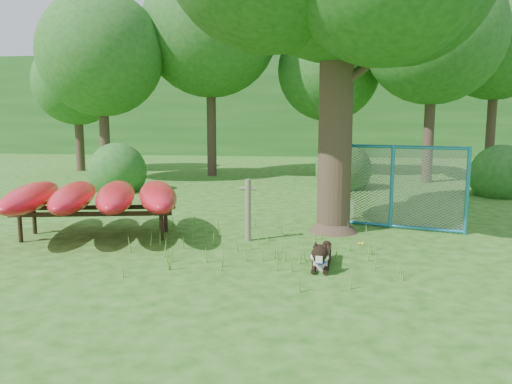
# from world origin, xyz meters

# --- Properties ---
(ground) EXTENTS (80.00, 80.00, 0.00)m
(ground) POSITION_xyz_m (0.00, 0.00, 0.00)
(ground) COLOR #1E5110
(ground) RESTS_ON ground
(wooden_post) EXTENTS (0.32, 0.12, 1.15)m
(wooden_post) POSITION_xyz_m (-0.02, 1.74, 0.61)
(wooden_post) COLOR #665E4C
(wooden_post) RESTS_ON ground
(kayak_rack) EXTENTS (3.90, 3.48, 1.02)m
(kayak_rack) POSITION_xyz_m (-2.95, 1.64, 0.78)
(kayak_rack) COLOR black
(kayak_rack) RESTS_ON ground
(husky_dog) EXTENTS (0.32, 1.09, 0.48)m
(husky_dog) POSITION_xyz_m (1.34, 0.22, 0.17)
(husky_dog) COLOR black
(husky_dog) RESTS_ON ground
(fence_section) EXTENTS (2.84, 0.94, 2.87)m
(fence_section) POSITION_xyz_m (2.75, 3.19, 0.86)
(fence_section) COLOR teal
(fence_section) RESTS_ON ground
(wildflower_clump) EXTENTS (0.10, 0.09, 0.22)m
(wildflower_clump) POSITION_xyz_m (1.99, 1.01, 0.18)
(wildflower_clump) COLOR #57912F
(wildflower_clump) RESTS_ON ground
(bg_tree_a) EXTENTS (4.40, 4.40, 6.70)m
(bg_tree_a) POSITION_xyz_m (-6.50, 10.00, 4.48)
(bg_tree_a) COLOR #37281E
(bg_tree_a) RESTS_ON ground
(bg_tree_b) EXTENTS (5.20, 5.20, 8.22)m
(bg_tree_b) POSITION_xyz_m (-3.00, 12.00, 5.61)
(bg_tree_b) COLOR #37281E
(bg_tree_b) RESTS_ON ground
(bg_tree_c) EXTENTS (4.00, 4.00, 6.12)m
(bg_tree_c) POSITION_xyz_m (1.50, 13.00, 4.11)
(bg_tree_c) COLOR #37281E
(bg_tree_c) RESTS_ON ground
(bg_tree_d) EXTENTS (4.80, 4.80, 7.50)m
(bg_tree_d) POSITION_xyz_m (5.00, 11.00, 5.08)
(bg_tree_d) COLOR #37281E
(bg_tree_d) RESTS_ON ground
(bg_tree_e) EXTENTS (4.60, 4.60, 7.55)m
(bg_tree_e) POSITION_xyz_m (8.00, 14.00, 5.23)
(bg_tree_e) COLOR #37281E
(bg_tree_e) RESTS_ON ground
(bg_tree_f) EXTENTS (3.60, 3.60, 5.55)m
(bg_tree_f) POSITION_xyz_m (-9.00, 13.00, 3.73)
(bg_tree_f) COLOR #37281E
(bg_tree_f) RESTS_ON ground
(shrub_left) EXTENTS (1.80, 1.80, 1.80)m
(shrub_left) POSITION_xyz_m (-5.00, 7.50, 0.00)
(shrub_left) COLOR #1D561B
(shrub_left) RESTS_ON ground
(shrub_right) EXTENTS (1.80, 1.80, 1.80)m
(shrub_right) POSITION_xyz_m (6.50, 8.00, 0.00)
(shrub_right) COLOR #1D561B
(shrub_right) RESTS_ON ground
(shrub_mid) EXTENTS (1.80, 1.80, 1.80)m
(shrub_mid) POSITION_xyz_m (2.00, 9.00, 0.00)
(shrub_mid) COLOR #1D561B
(shrub_mid) RESTS_ON ground
(wooded_hillside) EXTENTS (80.00, 12.00, 6.00)m
(wooded_hillside) POSITION_xyz_m (0.00, 28.00, 3.00)
(wooded_hillside) COLOR #1D561B
(wooded_hillside) RESTS_ON ground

